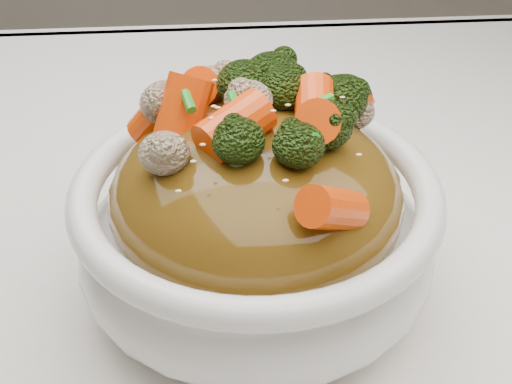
{
  "coord_description": "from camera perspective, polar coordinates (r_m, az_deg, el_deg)",
  "views": [
    {
      "loc": [
        -0.07,
        -0.42,
        1.09
      ],
      "look_at": [
        -0.04,
        -0.06,
        0.83
      ],
      "focal_mm": 50.0,
      "sensor_mm": 36.0,
      "label": 1
    }
  ],
  "objects": [
    {
      "name": "sesame_seeds",
      "position": [
        0.41,
        0.0,
        7.35
      ],
      "size": [
        0.21,
        0.21,
        0.01
      ],
      "primitive_type": null,
      "rotation": [
        0.0,
        0.0,
        0.32
      ],
      "color": "#F5E5AE",
      "rests_on": "sauce_base"
    },
    {
      "name": "broccoli",
      "position": [
        0.42,
        0.0,
        7.08
      ],
      "size": [
        0.24,
        0.24,
        0.05
      ],
      "primitive_type": null,
      "rotation": [
        0.0,
        0.0,
        0.32
      ],
      "color": "black",
      "rests_on": "sauce_base"
    },
    {
      "name": "carrots",
      "position": [
        0.41,
        0.0,
        7.21
      ],
      "size": [
        0.24,
        0.24,
        0.05
      ],
      "primitive_type": null,
      "rotation": [
        0.0,
        0.0,
        0.32
      ],
      "color": "#F94808",
      "rests_on": "sauce_base"
    },
    {
      "name": "sauce_base",
      "position": [
        0.45,
        0.0,
        -0.33
      ],
      "size": [
        0.24,
        0.24,
        0.1
      ],
      "primitive_type": "ellipsoid",
      "rotation": [
        0.0,
        0.0,
        0.32
      ],
      "color": "#5B3D0F",
      "rests_on": "bowl"
    },
    {
      "name": "scallions",
      "position": [
        0.41,
        0.0,
        7.35
      ],
      "size": [
        0.18,
        0.18,
        0.02
      ],
      "primitive_type": null,
      "rotation": [
        0.0,
        0.0,
        0.32
      ],
      "color": "#21891F",
      "rests_on": "sauce_base"
    },
    {
      "name": "bowl",
      "position": [
        0.47,
        0.0,
        -3.48
      ],
      "size": [
        0.3,
        0.3,
        0.09
      ],
      "primitive_type": null,
      "rotation": [
        0.0,
        0.0,
        0.32
      ],
      "color": "white",
      "rests_on": "tablecloth"
    },
    {
      "name": "tablecloth",
      "position": [
        0.56,
        3.58,
        -4.71
      ],
      "size": [
        1.2,
        0.8,
        0.04
      ],
      "primitive_type": "cube",
      "color": "white",
      "rests_on": "dining_table"
    },
    {
      "name": "cauliflower",
      "position": [
        0.42,
        0.0,
        6.82
      ],
      "size": [
        0.24,
        0.24,
        0.04
      ],
      "primitive_type": null,
      "rotation": [
        0.0,
        0.0,
        0.32
      ],
      "color": "tan",
      "rests_on": "sauce_base"
    }
  ]
}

